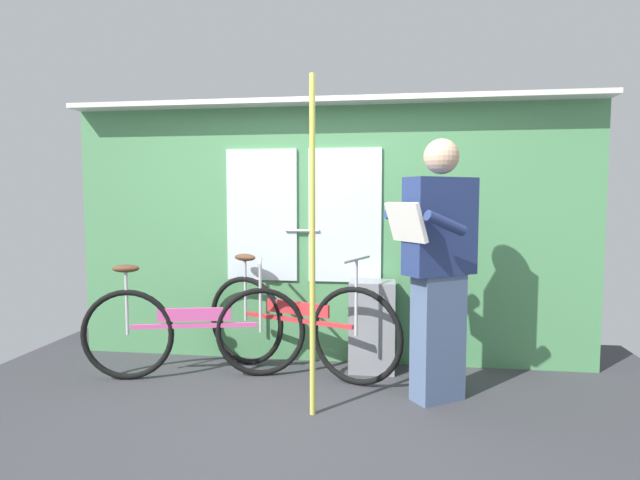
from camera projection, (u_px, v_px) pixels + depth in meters
name	position (u px, v px, depth m)	size (l,w,h in m)	color
ground_plane	(301.00, 427.00, 3.15)	(5.34, 4.14, 0.04)	#38383D
train_door_wall	(326.00, 227.00, 4.30)	(4.34, 0.28, 2.17)	#4C8C56
bicycle_near_door	(194.00, 330.00, 3.92)	(1.66, 0.54, 0.90)	black
bicycle_leaning_behind	(297.00, 325.00, 4.01)	(1.64, 0.71, 0.94)	black
passenger_reading_newspaper	(438.00, 264.00, 3.44)	(0.64, 0.59, 1.76)	slate
trash_bin_by_wall	(372.00, 326.00, 4.10)	(0.36, 0.28, 0.72)	gray
handrail_pole	(312.00, 248.00, 3.20)	(0.04, 0.04, 2.13)	#C6C14C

